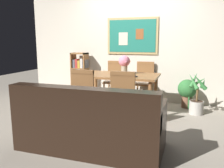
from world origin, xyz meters
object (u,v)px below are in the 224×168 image
dining_chair_near_right (124,94)px  tv_remote (134,76)px  dining_chair_far_right (144,79)px  dining_chair_near_left (85,92)px  leather_couch (90,125)px  dining_table (120,79)px  potted_palm (197,98)px  bookshelf (80,76)px  dining_chair_far_left (115,77)px  flower_vase (124,63)px  potted_ivy (187,91)px

dining_chair_near_right → tv_remote: (0.02, 0.61, 0.20)m
dining_chair_far_right → tv_remote: dining_chair_far_right is taller
dining_chair_near_left → leather_couch: (0.44, -0.84, -0.23)m
dining_chair_near_left → dining_chair_far_right: same height
dining_table → potted_palm: size_ratio=1.83×
dining_chair_far_right → bookshelf: (-1.54, -0.05, -0.01)m
dining_chair_far_left → dining_chair_near_right: bearing=-67.6°
dining_chair_near_right → flower_vase: 1.01m
leather_couch → potted_palm: 2.35m
dining_table → tv_remote: size_ratio=10.03×
dining_chair_near_left → tv_remote: dining_chair_near_left is taller
dining_chair_far_left → dining_chair_far_right: (0.69, -0.00, 0.00)m
dining_chair_near_right → bookshelf: bookshelf is taller
dining_chair_near_left → tv_remote: bearing=42.0°
dining_chair_far_left → leather_couch: 2.53m
dining_chair_far_left → tv_remote: 1.25m
potted_palm → leather_couch: bearing=-124.4°
dining_chair_far_right → potted_ivy: size_ratio=1.51×
dining_table → dining_chair_near_right: size_ratio=1.60×
flower_vase → potted_palm: bearing=8.8°
dining_chair_near_left → potted_ivy: bearing=43.2°
dining_chair_far_left → dining_chair_near_left: 1.64m
dining_chair_far_left → potted_ivy: size_ratio=1.51×
dining_chair_far_left → flower_vase: bearing=-60.0°
dining_chair_near_right → tv_remote: 0.64m
potted_palm → tv_remote: (-1.09, -0.48, 0.44)m
dining_chair_near_left → flower_vase: (0.42, 0.89, 0.42)m
dining_chair_far_right → tv_remote: 1.04m
dining_chair_far_left → leather_couch: size_ratio=0.51×
tv_remote → dining_table: bearing=148.6°
dining_chair_far_left → dining_chair_far_right: 0.69m
dining_table → flower_vase: flower_vase is taller
dining_chair_far_right → tv_remote: (-0.00, -1.02, 0.20)m
dining_chair_far_left → dining_chair_far_right: same height
potted_ivy → flower_vase: (-1.18, -0.61, 0.60)m
bookshelf → potted_ivy: 2.46m
dining_table → potted_ivy: (1.25, 0.68, -0.28)m
bookshelf → potted_palm: size_ratio=1.38×
dining_table → dining_chair_near_right: (0.31, -0.81, -0.10)m
dining_table → dining_chair_near_right: 0.88m
bookshelf → potted_palm: bearing=-10.4°
leather_couch → potted_palm: size_ratio=2.27×
dining_table → tv_remote: tv_remote is taller
dining_chair_far_left → dining_chair_near_left: (0.01, -1.64, 0.00)m
potted_ivy → bookshelf: bearing=178.1°
dining_chair_far_right → potted_palm: (1.09, -0.53, -0.24)m
bookshelf → potted_palm: bookshelf is taller
dining_chair_far_right → bookshelf: bearing=-178.1°
dining_table → potted_ivy: dining_table is taller
dining_chair_near_left → dining_chair_far_left: bearing=90.3°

